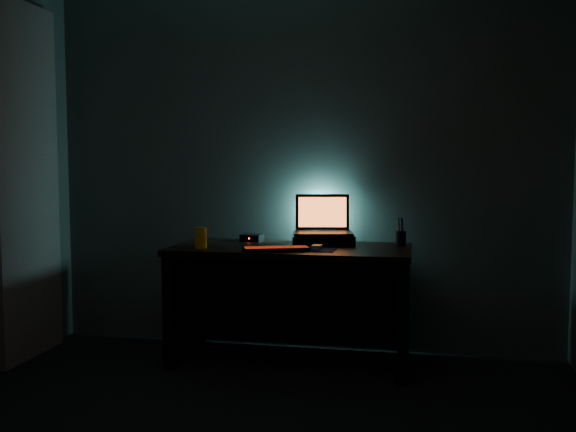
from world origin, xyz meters
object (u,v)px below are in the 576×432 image
object	(u,v)px
pen_cup	(401,238)
keyboard	(276,249)
router	(252,238)
juice_glass	(201,238)
mouse	(317,247)
laptop	(323,225)

from	to	relation	value
pen_cup	keyboard	bearing A→B (deg)	-150.81
pen_cup	router	distance (m)	1.00
juice_glass	router	distance (m)	0.47
keyboard	mouse	xyz separation A→B (m)	(0.23, 0.09, 0.01)
laptop	pen_cup	distance (m)	0.52
mouse	pen_cup	xyz separation A→B (m)	(0.49, 0.32, 0.03)
mouse	pen_cup	distance (m)	0.59
laptop	juice_glass	xyz separation A→B (m)	(-0.70, -0.42, -0.06)
juice_glass	router	size ratio (longest dim) A/B	0.86
mouse	juice_glass	distance (m)	0.72
laptop	keyboard	distance (m)	0.52
laptop	pen_cup	bearing A→B (deg)	-16.29
keyboard	laptop	bearing A→B (deg)	43.68
mouse	router	size ratio (longest dim) A/B	0.60
pen_cup	laptop	bearing A→B (deg)	174.47
pen_cup	router	world-z (taller)	pen_cup
laptop	router	distance (m)	0.49
laptop	mouse	distance (m)	0.38
keyboard	pen_cup	size ratio (longest dim) A/B	4.47
laptop	keyboard	world-z (taller)	laptop
juice_glass	laptop	bearing A→B (deg)	30.88
keyboard	mouse	world-z (taller)	mouse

